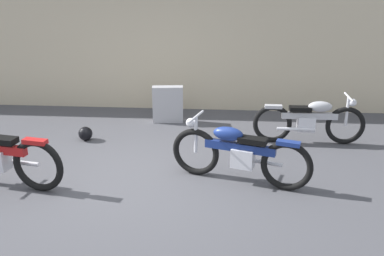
% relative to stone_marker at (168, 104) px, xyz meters
% --- Properties ---
extents(ground_plane, '(40.00, 40.00, 0.00)m').
position_rel_stone_marker_xyz_m(ground_plane, '(-0.17, -2.49, -0.37)').
color(ground_plane, '#47474C').
extents(building_wall, '(18.00, 0.30, 3.14)m').
position_rel_stone_marker_xyz_m(building_wall, '(-0.17, 1.03, 1.21)').
color(building_wall, beige).
rests_on(building_wall, ground_plane).
extents(stone_marker, '(0.62, 0.27, 0.73)m').
position_rel_stone_marker_xyz_m(stone_marker, '(0.00, 0.00, 0.00)').
color(stone_marker, '#9E9EA3').
rests_on(stone_marker, ground_plane).
extents(helmet, '(0.25, 0.25, 0.25)m').
position_rel_stone_marker_xyz_m(helmet, '(-1.35, -1.12, -0.24)').
color(helmet, black).
rests_on(helmet, ground_plane).
extents(motorcycle_silver, '(1.95, 0.54, 0.87)m').
position_rel_stone_marker_xyz_m(motorcycle_silver, '(2.63, -0.96, 0.05)').
color(motorcycle_silver, black).
rests_on(motorcycle_silver, ground_plane).
extents(motorcycle_blue, '(2.00, 0.84, 0.93)m').
position_rel_stone_marker_xyz_m(motorcycle_blue, '(1.34, -2.56, 0.08)').
color(motorcycle_blue, black).
rests_on(motorcycle_blue, ground_plane).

